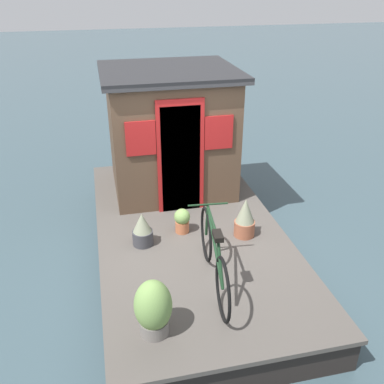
{
  "coord_description": "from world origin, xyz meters",
  "views": [
    {
      "loc": [
        -5.34,
        1.17,
        3.9
      ],
      "look_at": [
        -0.2,
        0.0,
        1.2
      ],
      "focal_mm": 40.23,
      "sensor_mm": 36.0,
      "label": 1
    }
  ],
  "objects_px": {
    "houseboat_cabin": "(170,130)",
    "potted_plant_rosemary": "(245,218)",
    "bicycle": "(214,257)",
    "potted_plant_sage": "(142,230)",
    "potted_plant_ivy": "(182,220)",
    "potted_plant_succulent": "(153,308)"
  },
  "relations": [
    {
      "from": "houseboat_cabin",
      "to": "potted_plant_rosemary",
      "type": "height_order",
      "value": "houseboat_cabin"
    },
    {
      "from": "bicycle",
      "to": "potted_plant_sage",
      "type": "xyz_separation_m",
      "value": [
        1.05,
        0.73,
        -0.17
      ]
    },
    {
      "from": "houseboat_cabin",
      "to": "potted_plant_rosemary",
      "type": "relative_size",
      "value": 3.68
    },
    {
      "from": "potted_plant_sage",
      "to": "potted_plant_rosemary",
      "type": "height_order",
      "value": "potted_plant_rosemary"
    },
    {
      "from": "potted_plant_rosemary",
      "to": "potted_plant_ivy",
      "type": "relative_size",
      "value": 1.58
    },
    {
      "from": "bicycle",
      "to": "potted_plant_sage",
      "type": "height_order",
      "value": "bicycle"
    },
    {
      "from": "potted_plant_sage",
      "to": "potted_plant_ivy",
      "type": "distance_m",
      "value": 0.63
    },
    {
      "from": "potted_plant_succulent",
      "to": "potted_plant_sage",
      "type": "bearing_deg",
      "value": -2.95
    },
    {
      "from": "potted_plant_succulent",
      "to": "potted_plant_ivy",
      "type": "bearing_deg",
      "value": -20.11
    },
    {
      "from": "houseboat_cabin",
      "to": "potted_plant_rosemary",
      "type": "bearing_deg",
      "value": -158.08
    },
    {
      "from": "houseboat_cabin",
      "to": "potted_plant_succulent",
      "type": "xyz_separation_m",
      "value": [
        -3.42,
        0.81,
        -0.71
      ]
    },
    {
      "from": "houseboat_cabin",
      "to": "bicycle",
      "type": "bearing_deg",
      "value": -179.77
    },
    {
      "from": "houseboat_cabin",
      "to": "bicycle",
      "type": "xyz_separation_m",
      "value": [
        -2.78,
        -0.01,
        -0.64
      ]
    },
    {
      "from": "houseboat_cabin",
      "to": "potted_plant_sage",
      "type": "relative_size",
      "value": 4.44
    },
    {
      "from": "houseboat_cabin",
      "to": "bicycle",
      "type": "distance_m",
      "value": 2.85
    },
    {
      "from": "potted_plant_sage",
      "to": "potted_plant_rosemary",
      "type": "distance_m",
      "value": 1.46
    },
    {
      "from": "houseboat_cabin",
      "to": "bicycle",
      "type": "height_order",
      "value": "houseboat_cabin"
    },
    {
      "from": "houseboat_cabin",
      "to": "potted_plant_sage",
      "type": "height_order",
      "value": "houseboat_cabin"
    },
    {
      "from": "bicycle",
      "to": "potted_plant_rosemary",
      "type": "xyz_separation_m",
      "value": [
        0.95,
        -0.72,
        -0.12
      ]
    },
    {
      "from": "bicycle",
      "to": "potted_plant_rosemary",
      "type": "height_order",
      "value": "bicycle"
    },
    {
      "from": "potted_plant_ivy",
      "to": "potted_plant_succulent",
      "type": "relative_size",
      "value": 0.56
    },
    {
      "from": "houseboat_cabin",
      "to": "potted_plant_sage",
      "type": "xyz_separation_m",
      "value": [
        -1.73,
        0.72,
        -0.8
      ]
    }
  ]
}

